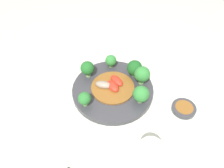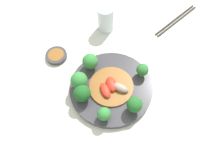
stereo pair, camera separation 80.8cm
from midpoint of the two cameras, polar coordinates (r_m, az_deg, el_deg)
The scene contains 13 objects.
ground_plane at distance 1.34m, azimuth -2.82°, elevation -29.39°, with size 8.00×8.00×0.00m, color #B7B2A8.
table at distance 0.98m, azimuth -3.89°, elevation -29.91°, with size 0.90×0.73×0.73m.
plate at distance 0.61m, azimuth -7.11°, elevation -34.54°, with size 0.27×0.27×0.02m.
broccoli_northwest at distance 0.59m, azimuth -19.17°, elevation -37.67°, with size 0.05×0.05×0.06m.
broccoli_northeast at distance 0.57m, azimuth -15.16°, elevation -26.64°, with size 0.05×0.05×0.06m.
broccoli_southeast at distance 0.56m, azimuth 4.35°, elevation -30.48°, with size 0.04×0.04×0.05m.
broccoli_southwest at distance 0.58m, azimuth 0.59°, elevation -43.00°, with size 0.05×0.05×0.06m.
broccoli_west at distance 0.60m, azimuth -11.27°, elevation -44.74°, with size 0.04×0.04×0.05m.
broccoli_north at distance 0.58m, azimuth -19.89°, elevation -33.52°, with size 0.05×0.05×0.07m.
stirfry_center at distance 0.59m, azimuth -7.23°, elevation -35.04°, with size 0.15×0.15×0.02m.
drinking_glass at distance 0.60m, azimuth -8.28°, elevation -8.35°, with size 0.06×0.06×0.10m.
chopsticks at distance 0.68m, azimuth 16.70°, elevation -6.47°, with size 0.20×0.15×0.01m.
sauce_dish at distance 0.66m, azimuth -25.07°, elevation -20.31°, with size 0.08×0.08×0.02m.
Camera 2 is at (-0.36, -0.07, 1.38)m, focal length 35.00 mm.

